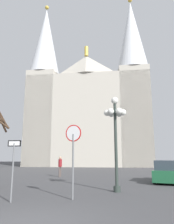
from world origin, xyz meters
TOP-DOWN VIEW (x-y plane):
  - cathedral at (-3.07, 33.51)m, footprint 22.19×11.44m
  - stop_sign at (0.53, 3.56)m, footprint 0.74×0.21m
  - one_way_arrow_sign at (-1.80, 2.69)m, footprint 0.58×0.07m
  - street_lamp at (2.35, 5.85)m, footprint 1.22×1.10m
  - parked_car_near_green at (5.83, 10.53)m, footprint 2.68×4.51m
  - pedestrian_walking at (-2.74, 13.27)m, footprint 0.32×0.32m

SIDE VIEW (x-z plane):
  - parked_car_near_green at x=5.83m, z-range -0.05..1.46m
  - pedestrian_walking at x=-2.74m, z-range 0.19..1.93m
  - one_way_arrow_sign at x=-1.80m, z-range 0.30..2.76m
  - stop_sign at x=0.53m, z-range 0.62..3.81m
  - street_lamp at x=2.35m, z-range 0.94..5.96m
  - cathedral at x=-3.07m, z-range -5.18..26.54m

